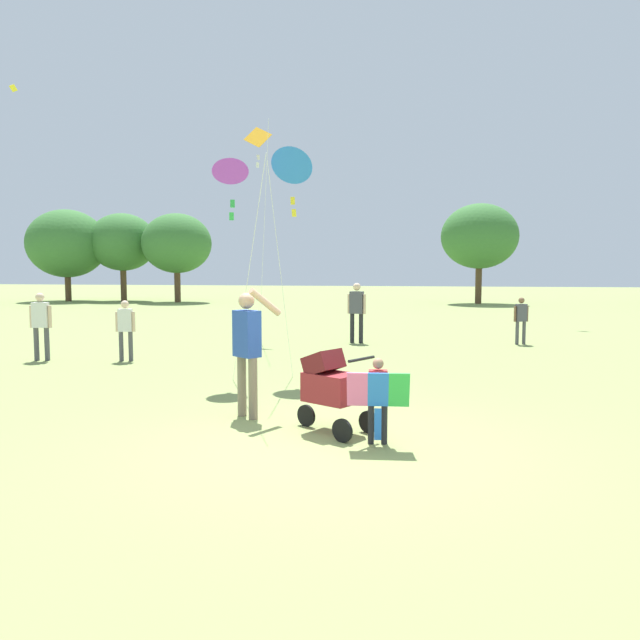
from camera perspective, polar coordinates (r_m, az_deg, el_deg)
ground_plane at (r=7.10m, az=0.83°, el=-11.69°), size 120.00×120.00×0.00m
treeline_distant at (r=34.58m, az=11.14°, el=7.78°), size 46.29×6.59×6.44m
child_with_butterfly_kite at (r=7.00m, az=5.47°, el=-6.87°), size 0.71×0.35×1.00m
person_adult_flyer at (r=8.23m, az=-6.85°, el=-2.14°), size 0.68×0.46×1.77m
stroller at (r=7.51m, az=0.96°, el=-6.00°), size 1.08×0.87×1.03m
kite_adult_black at (r=11.06m, az=-8.41°, el=13.53°), size 1.67×2.82×3.94m
kite_orange_delta at (r=11.33m, az=-2.66°, el=14.23°), size 0.81×2.01×4.20m
kite_blue_high at (r=17.68m, az=-5.83°, el=15.98°), size 1.42×2.94×6.03m
distant_kites_cluster at (r=27.81m, az=14.83°, el=21.85°), size 29.55×3.95×9.04m
person_sitting_far at (r=16.35m, az=3.47°, el=1.17°), size 0.51×0.28×1.62m
person_couple_left at (r=14.55m, az=-24.78°, el=-0.07°), size 0.47×0.25×1.49m
person_kid_running at (r=16.86m, az=18.38°, el=0.29°), size 0.39×0.24×1.25m
person_back_turned at (r=13.81m, az=-17.84°, el=-0.49°), size 0.42×0.23×1.33m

